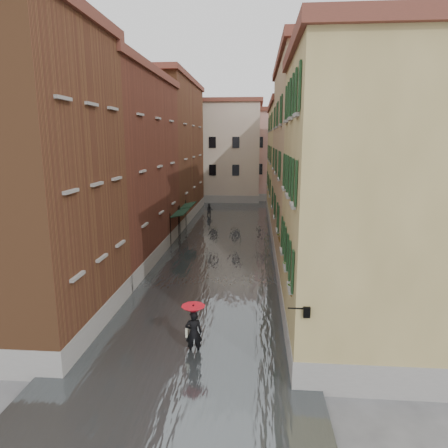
% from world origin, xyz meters
% --- Properties ---
extents(ground, '(120.00, 120.00, 0.00)m').
position_xyz_m(ground, '(0.00, 0.00, 0.00)').
color(ground, '#4F4F51').
rests_on(ground, ground).
extents(floodwater, '(10.00, 60.00, 0.20)m').
position_xyz_m(floodwater, '(0.00, 13.00, 0.10)').
color(floodwater, '#494F51').
rests_on(floodwater, ground).
extents(building_left_near, '(6.00, 8.00, 13.00)m').
position_xyz_m(building_left_near, '(-7.00, -2.00, 6.50)').
color(building_left_near, brown).
rests_on(building_left_near, ground).
extents(building_left_mid, '(6.00, 14.00, 12.50)m').
position_xyz_m(building_left_mid, '(-7.00, 9.00, 6.25)').
color(building_left_mid, '#58291C').
rests_on(building_left_mid, ground).
extents(building_left_far, '(6.00, 16.00, 14.00)m').
position_xyz_m(building_left_far, '(-7.00, 24.00, 7.00)').
color(building_left_far, brown).
rests_on(building_left_far, ground).
extents(building_right_near, '(6.00, 8.00, 11.50)m').
position_xyz_m(building_right_near, '(7.00, -2.00, 5.75)').
color(building_right_near, '#98864E').
rests_on(building_right_near, ground).
extents(building_right_mid, '(6.00, 14.00, 13.00)m').
position_xyz_m(building_right_mid, '(7.00, 9.00, 6.50)').
color(building_right_mid, '#9B815E').
rests_on(building_right_mid, ground).
extents(building_right_far, '(6.00, 16.00, 11.50)m').
position_xyz_m(building_right_far, '(7.00, 24.00, 5.75)').
color(building_right_far, '#98864E').
rests_on(building_right_far, ground).
extents(building_end_cream, '(12.00, 9.00, 13.00)m').
position_xyz_m(building_end_cream, '(-3.00, 38.00, 6.50)').
color(building_end_cream, beige).
rests_on(building_end_cream, ground).
extents(building_end_pink, '(10.00, 9.00, 12.00)m').
position_xyz_m(building_end_pink, '(6.00, 40.00, 6.00)').
color(building_end_pink, tan).
rests_on(building_end_pink, ground).
extents(awning_near, '(1.09, 3.30, 2.80)m').
position_xyz_m(awning_near, '(-3.48, 13.45, 2.47)').
color(awning_near, black).
rests_on(awning_near, ground).
extents(awning_far, '(1.09, 3.16, 2.80)m').
position_xyz_m(awning_far, '(-3.48, 17.13, 2.47)').
color(awning_far, black).
rests_on(awning_far, ground).
extents(wall_lantern, '(0.71, 0.22, 0.35)m').
position_xyz_m(wall_lantern, '(4.33, -6.00, 3.01)').
color(wall_lantern, black).
rests_on(wall_lantern, ground).
extents(window_planters, '(0.59, 8.49, 0.84)m').
position_xyz_m(window_planters, '(4.12, -1.10, 3.51)').
color(window_planters, '#A06634').
rests_on(window_planters, ground).
extents(pedestrian_main, '(0.95, 0.95, 2.06)m').
position_xyz_m(pedestrian_main, '(0.31, -3.73, 1.23)').
color(pedestrian_main, black).
rests_on(pedestrian_main, ground).
extents(pedestrian_far, '(0.82, 0.69, 1.52)m').
position_xyz_m(pedestrian_far, '(-2.40, 24.77, 0.76)').
color(pedestrian_far, black).
rests_on(pedestrian_far, ground).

